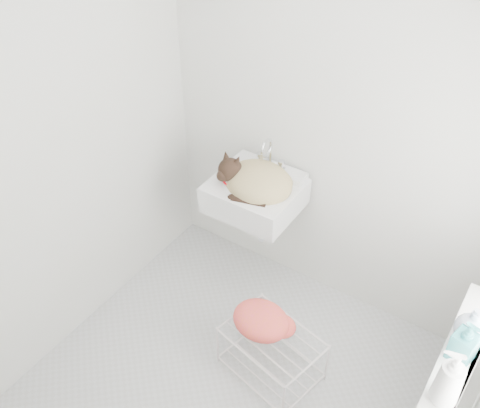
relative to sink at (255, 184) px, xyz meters
The scene contains 12 objects.
floor 1.19m from the sink, 63.53° to the right, with size 2.20×2.00×0.02m, color #A8A8A8.
back_wall 0.60m from the sink, 35.21° to the left, with size 2.20×0.02×2.50m, color silver.
left_wall 1.11m from the sink, 134.67° to the right, with size 0.02×2.00×2.50m, color silver.
windowsill 1.48m from the sink, 21.39° to the right, with size 0.16×0.88×0.04m, color white.
sink is the anchor object (origin of this frame).
faucet 0.23m from the sink, 90.00° to the left, with size 0.19×0.13×0.19m, color silver, non-canonical shape.
cat 0.05m from the sink, 53.42° to the right, with size 0.43×0.34×0.27m.
wire_rack 1.00m from the sink, 49.24° to the right, with size 0.52×0.37×0.31m, color silver.
towel 0.82m from the sink, 54.19° to the right, with size 0.34×0.24×0.14m, color #C87405.
bottle_a 1.58m from the sink, 30.21° to the right, with size 0.09×0.09×0.24m, color white.
bottle_b 1.48m from the sink, 22.36° to the right, with size 0.10×0.10×0.21m, color #296D71.
bottle_c 1.44m from the sink, 17.85° to the right, with size 0.14×0.14×0.18m, color silver.
Camera 1 is at (0.98, -1.47, 2.77)m, focal length 40.35 mm.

